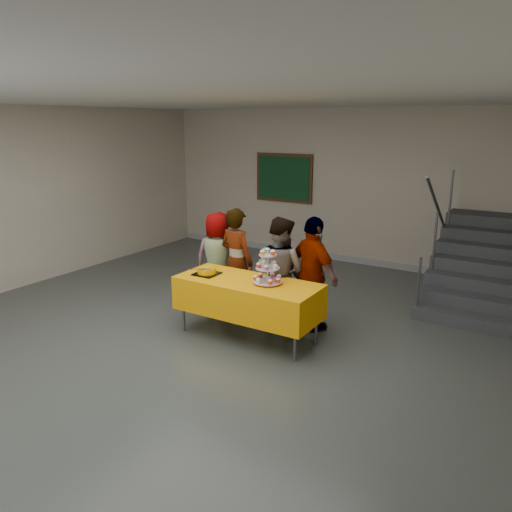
{
  "coord_description": "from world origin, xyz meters",
  "views": [
    {
      "loc": [
        3.68,
        -4.21,
        2.73
      ],
      "look_at": [
        0.4,
        1.07,
        1.05
      ],
      "focal_mm": 35.0,
      "sensor_mm": 36.0,
      "label": 1
    }
  ],
  "objects": [
    {
      "name": "bear_cake",
      "position": [
        -0.21,
        0.81,
        0.83
      ],
      "size": [
        0.32,
        0.36,
        0.12
      ],
      "color": "black",
      "rests_on": "bake_table"
    },
    {
      "name": "schoolchild_c",
      "position": [
        0.56,
        1.41,
        0.76
      ],
      "size": [
        0.82,
        0.68,
        1.53
      ],
      "primitive_type": "imported",
      "rotation": [
        0.0,
        0.0,
        3.0
      ],
      "color": "slate",
      "rests_on": "ground"
    },
    {
      "name": "room_shell",
      "position": [
        0.0,
        0.02,
        2.13
      ],
      "size": [
        10.0,
        10.04,
        3.02
      ],
      "color": "#4C514C",
      "rests_on": "ground"
    },
    {
      "name": "bake_table",
      "position": [
        0.4,
        0.87,
        0.56
      ],
      "size": [
        1.88,
        0.78,
        0.77
      ],
      "color": "#595960",
      "rests_on": "ground"
    },
    {
      "name": "schoolchild_a",
      "position": [
        -0.64,
        1.64,
        0.72
      ],
      "size": [
        0.81,
        0.65,
        1.44
      ],
      "primitive_type": "imported",
      "rotation": [
        0.0,
        0.0,
        3.45
      ],
      "color": "slate",
      "rests_on": "ground"
    },
    {
      "name": "schoolchild_b",
      "position": [
        -0.21,
        1.52,
        0.78
      ],
      "size": [
        0.62,
        0.46,
        1.56
      ],
      "primitive_type": "imported",
      "rotation": [
        0.0,
        0.0,
        2.99
      ],
      "color": "slate",
      "rests_on": "ground"
    },
    {
      "name": "schoolchild_d",
      "position": [
        1.0,
        1.53,
        0.78
      ],
      "size": [
        0.98,
        0.72,
        1.55
      ],
      "primitive_type": "imported",
      "rotation": [
        0.0,
        0.0,
        2.72
      ],
      "color": "slate",
      "rests_on": "ground"
    },
    {
      "name": "noticeboard",
      "position": [
        -1.33,
        4.96,
        1.6
      ],
      "size": [
        1.3,
        0.05,
        1.0
      ],
      "color": "#472B16",
      "rests_on": "ground"
    },
    {
      "name": "cupcake_stand",
      "position": [
        0.67,
        0.91,
        0.93
      ],
      "size": [
        0.38,
        0.38,
        0.44
      ],
      "color": "silver",
      "rests_on": "bake_table"
    },
    {
      "name": "staircase",
      "position": [
        2.7,
        4.13,
        0.49
      ],
      "size": [
        1.3,
        2.4,
        2.04
      ],
      "color": "#424447",
      "rests_on": "ground"
    }
  ]
}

